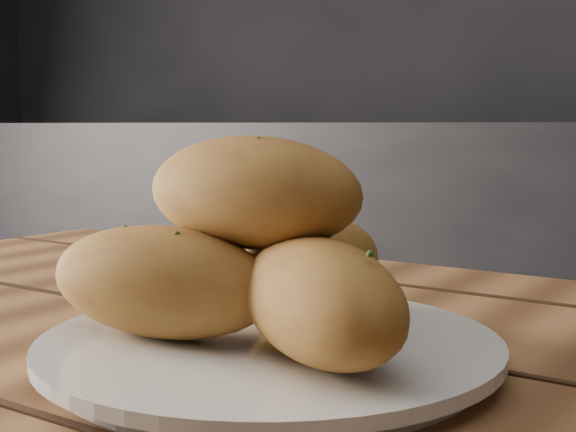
# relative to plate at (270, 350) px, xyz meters

# --- Properties ---
(counter) EXTENTS (2.80, 0.60, 0.90)m
(counter) POSITION_rel_plate_xyz_m (-0.30, 1.29, -0.31)
(counter) COLOR black
(counter) RESTS_ON ground
(plate) EXTENTS (0.28, 0.28, 0.02)m
(plate) POSITION_rel_plate_xyz_m (0.00, 0.00, 0.00)
(plate) COLOR silver
(plate) RESTS_ON table
(bread_rolls) EXTENTS (0.27, 0.23, 0.12)m
(bread_rolls) POSITION_rel_plate_xyz_m (-0.01, -0.00, 0.06)
(bread_rolls) COLOR #A2722D
(bread_rolls) RESTS_ON plate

